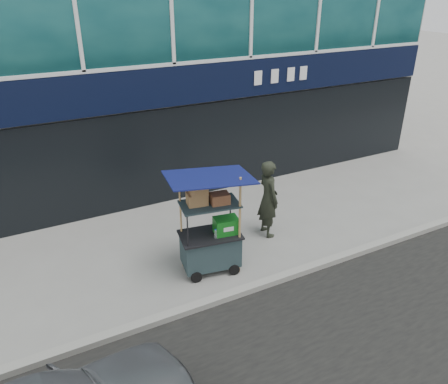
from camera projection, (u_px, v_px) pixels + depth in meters
ground at (259, 280)px, 8.25m from camera, size 80.00×80.00×0.00m
curb at (264, 283)px, 8.07m from camera, size 80.00×0.18×0.12m
vendor_cart at (211, 237)px, 8.27m from camera, size 1.67×1.30×2.06m
vendor_man at (268, 199)px, 9.40m from camera, size 0.47×0.67×1.74m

